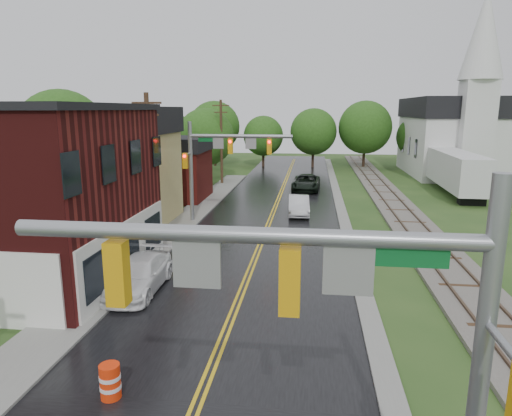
% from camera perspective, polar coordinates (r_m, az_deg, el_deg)
% --- Properties ---
extents(main_road, '(10.00, 90.00, 0.02)m').
position_cam_1_polar(main_road, '(35.58, 2.07, -0.80)').
color(main_road, black).
rests_on(main_road, ground).
extents(curb_right, '(0.80, 70.00, 0.12)m').
position_cam_1_polar(curb_right, '(40.40, 10.35, 0.59)').
color(curb_right, gray).
rests_on(curb_right, ground).
extents(sidewalk_left, '(2.40, 50.00, 0.12)m').
position_cam_1_polar(sidewalk_left, '(31.96, -9.90, -2.49)').
color(sidewalk_left, gray).
rests_on(sidewalk_left, ground).
extents(yellow_house, '(8.00, 7.00, 6.40)m').
position_cam_1_polar(yellow_house, '(33.93, -17.40, 3.51)').
color(yellow_house, tan).
rests_on(yellow_house, ground).
extents(darkred_building, '(7.00, 6.00, 4.40)m').
position_cam_1_polar(darkred_building, '(42.02, -11.03, 4.06)').
color(darkred_building, '#3F0F0C').
rests_on(darkred_building, ground).
extents(church, '(10.40, 18.40, 20.00)m').
position_cam_1_polar(church, '(60.72, 23.68, 9.18)').
color(church, silver).
rests_on(church, ground).
extents(railroad, '(3.20, 80.00, 0.30)m').
position_cam_1_polar(railroad, '(40.91, 16.80, 0.56)').
color(railroad, '#59544C').
rests_on(railroad, ground).
extents(traffic_signal_near, '(7.34, 0.30, 7.20)m').
position_cam_1_polar(traffic_signal_near, '(7.23, 10.31, -13.18)').
color(traffic_signal_near, gray).
rests_on(traffic_signal_near, ground).
extents(traffic_signal_far, '(7.34, 0.43, 7.20)m').
position_cam_1_polar(traffic_signal_far, '(32.33, -4.52, 6.79)').
color(traffic_signal_far, gray).
rests_on(traffic_signal_far, ground).
extents(utility_pole_b, '(1.80, 0.28, 9.00)m').
position_cam_1_polar(utility_pole_b, '(28.48, -13.16, 5.25)').
color(utility_pole_b, '#382616').
rests_on(utility_pole_b, ground).
extents(utility_pole_c, '(1.80, 0.28, 9.00)m').
position_cam_1_polar(utility_pole_c, '(49.62, -4.36, 8.41)').
color(utility_pole_c, '#382616').
rests_on(utility_pole_c, ground).
extents(tree_left_b, '(7.60, 7.60, 9.69)m').
position_cam_1_polar(tree_left_b, '(42.04, -22.90, 8.15)').
color(tree_left_b, black).
rests_on(tree_left_b, ground).
extents(tree_left_c, '(6.00, 6.00, 7.65)m').
position_cam_1_polar(tree_left_c, '(47.64, -13.76, 7.68)').
color(tree_left_c, black).
rests_on(tree_left_c, ground).
extents(tree_left_e, '(6.40, 6.40, 8.16)m').
position_cam_1_polar(tree_left_e, '(51.90, -6.18, 8.64)').
color(tree_left_e, black).
rests_on(tree_left_e, ground).
extents(suv_dark, '(2.90, 5.81, 1.58)m').
position_cam_1_polar(suv_dark, '(46.11, 6.28, 3.16)').
color(suv_dark, black).
rests_on(suv_dark, ground).
extents(sedan_silver, '(1.80, 4.55, 1.47)m').
position_cam_1_polar(sedan_silver, '(35.40, 5.36, 0.31)').
color(sedan_silver, silver).
rests_on(sedan_silver, ground).
extents(pickup_white, '(2.14, 5.13, 1.48)m').
position_cam_1_polar(pickup_white, '(21.38, -14.41, -8.11)').
color(pickup_white, white).
rests_on(pickup_white, ground).
extents(semi_trailer, '(3.14, 12.90, 4.01)m').
position_cam_1_polar(semi_trailer, '(47.41, 23.82, 4.36)').
color(semi_trailer, black).
rests_on(semi_trailer, ground).
extents(construction_barrel, '(0.74, 0.74, 1.04)m').
position_cam_1_polar(construction_barrel, '(14.37, -17.76, -19.96)').
color(construction_barrel, red).
rests_on(construction_barrel, ground).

